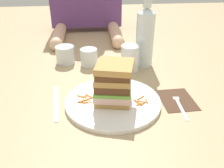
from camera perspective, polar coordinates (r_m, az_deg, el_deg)
name	(u,v)px	position (r m, az deg, el deg)	size (l,w,h in m)	color
ground_plane	(118,103)	(0.76, 1.41, -4.54)	(3.00, 3.00, 0.00)	tan
main_plate	(113,102)	(0.76, 0.22, -4.21)	(0.30, 0.30, 0.01)	white
sandwich	(113,83)	(0.72, 0.29, 0.30)	(0.13, 0.13, 0.13)	tan
carrot_shred_0	(84,96)	(0.77, -6.63, -2.92)	(0.00, 0.00, 0.02)	orange
carrot_shred_1	(82,96)	(0.77, -7.15, -2.93)	(0.00, 0.00, 0.03)	orange
carrot_shred_2	(84,102)	(0.74, -6.52, -4.34)	(0.00, 0.00, 0.03)	orange
carrot_shred_3	(84,100)	(0.75, -6.70, -3.84)	(0.00, 0.00, 0.03)	orange
carrot_shred_4	(88,96)	(0.77, -5.59, -2.76)	(0.00, 0.00, 0.02)	orange
carrot_shred_5	(90,100)	(0.75, -5.32, -3.74)	(0.00, 0.00, 0.03)	orange
carrot_shred_6	(83,101)	(0.75, -6.92, -3.97)	(0.00, 0.00, 0.03)	orange
carrot_shred_7	(90,98)	(0.76, -5.12, -3.36)	(0.00, 0.00, 0.03)	orange
carrot_shred_8	(142,101)	(0.75, 6.98, -4.11)	(0.00, 0.00, 0.03)	orange
carrot_shred_9	(139,104)	(0.73, 6.42, -4.77)	(0.00, 0.00, 0.02)	orange
carrot_shred_10	(143,104)	(0.74, 7.33, -4.58)	(0.00, 0.00, 0.02)	orange
carrot_shred_11	(140,97)	(0.77, 6.72, -3.07)	(0.00, 0.00, 0.03)	orange
carrot_shred_12	(139,103)	(0.74, 6.35, -4.44)	(0.00, 0.00, 0.03)	orange
carrot_shred_13	(137,102)	(0.74, 5.83, -4.16)	(0.00, 0.00, 0.03)	orange
carrot_shred_14	(147,101)	(0.75, 8.18, -3.98)	(0.00, 0.00, 0.03)	orange
napkin_dark	(177,99)	(0.80, 15.00, -3.51)	(0.10, 0.13, 0.00)	#4C3323
fork	(179,102)	(0.79, 15.47, -4.20)	(0.02, 0.17, 0.00)	silver
knife	(56,104)	(0.78, -13.04, -4.52)	(0.04, 0.20, 0.00)	silver
juice_glass	(130,60)	(0.94, 4.23, 5.71)	(0.07, 0.07, 0.10)	white
water_bottle	(145,37)	(0.98, 7.78, 10.97)	(0.07, 0.07, 0.27)	silver
empty_tumbler_0	(89,57)	(1.00, -5.44, 6.30)	(0.07, 0.07, 0.07)	silver
empty_tumbler_1	(65,55)	(1.04, -10.98, 6.82)	(0.08, 0.08, 0.07)	silver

